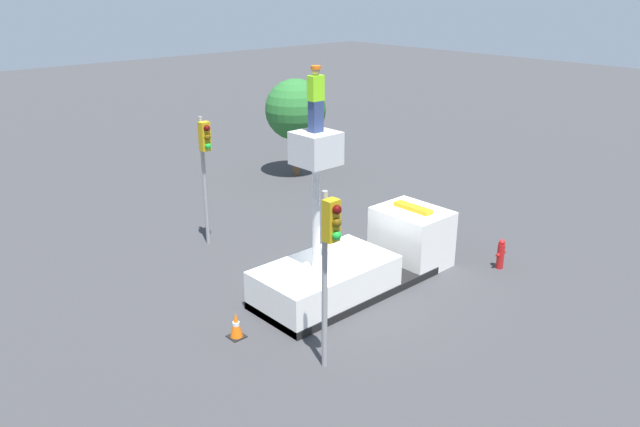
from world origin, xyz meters
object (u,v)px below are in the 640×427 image
object	(u,v)px
traffic_light_across	(205,156)
bucket_truck	(359,261)
traffic_light_pole	(329,247)
tree_left_bg	(295,110)
worker	(316,99)
fire_hydrant	(501,254)
traffic_cone_rear	(236,325)

from	to	relation	value
traffic_light_across	bucket_truck	bearing A→B (deg)	-74.39
traffic_light_pole	tree_left_bg	size ratio (longest dim) A/B	0.98
worker	fire_hydrant	size ratio (longest dim) A/B	1.69
traffic_light_pole	fire_hydrant	size ratio (longest dim) A/B	4.45
traffic_light_across	traffic_cone_rear	xyz separation A→B (m)	(-2.96, -5.84, -2.97)
fire_hydrant	traffic_cone_rear	size ratio (longest dim) A/B	1.39
worker	traffic_light_pole	bearing A→B (deg)	-126.63
worker	traffic_light_across	xyz separation A→B (m)	(0.13, 5.91, -2.76)
bucket_truck	traffic_cone_rear	bearing A→B (deg)	179.09
traffic_light_pole	traffic_cone_rear	size ratio (longest dim) A/B	6.17
bucket_truck	fire_hydrant	bearing A→B (deg)	-27.52
bucket_truck	traffic_cone_rear	size ratio (longest dim) A/B	9.38
worker	tree_left_bg	xyz separation A→B (m)	(8.05, 10.45, -2.87)
traffic_light_pole	traffic_light_across	distance (m)	8.81
worker	tree_left_bg	size ratio (longest dim) A/B	0.37
tree_left_bg	traffic_light_across	bearing A→B (deg)	-150.19
traffic_light_pole	worker	bearing A→B (deg)	53.37
traffic_cone_rear	traffic_light_across	bearing A→B (deg)	63.13
bucket_truck	worker	size ratio (longest dim) A/B	4.00
bucket_truck	traffic_light_pole	distance (m)	5.18
traffic_light_pole	traffic_light_across	size ratio (longest dim) A/B	0.98
traffic_light_pole	traffic_light_across	bearing A→B (deg)	76.21
traffic_light_across	fire_hydrant	world-z (taller)	traffic_light_across
bucket_truck	traffic_light_across	size ratio (longest dim) A/B	1.49
traffic_light_across	tree_left_bg	bearing A→B (deg)	29.81
bucket_truck	traffic_light_pole	size ratio (longest dim) A/B	1.52
bucket_truck	fire_hydrant	world-z (taller)	bucket_truck
worker	fire_hydrant	distance (m)	8.63
fire_hydrant	bucket_truck	bearing A→B (deg)	152.48
fire_hydrant	tree_left_bg	bearing A→B (deg)	81.61
bucket_truck	traffic_light_across	xyz separation A→B (m)	(-1.65, 5.91, 2.47)
bucket_truck	fire_hydrant	size ratio (longest dim) A/B	6.76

